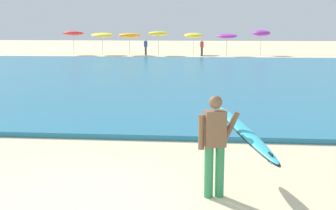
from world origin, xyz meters
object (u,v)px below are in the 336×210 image
(beach_umbrella_4, at_px, (193,35))
(beach_umbrella_2, at_px, (130,35))
(surfer_with_board, at_px, (229,137))
(beachgoer_near_row_mid, at_px, (202,47))
(beach_umbrella_3, at_px, (158,34))
(beachgoer_near_row_left, at_px, (146,47))
(beach_umbrella_0, at_px, (73,33))
(beach_umbrella_5, at_px, (227,36))
(beach_umbrella_6, at_px, (261,33))
(beach_umbrella_1, at_px, (102,35))

(beach_umbrella_4, bearing_deg, beach_umbrella_2, -166.88)
(surfer_with_board, height_order, beach_umbrella_4, beach_umbrella_4)
(beach_umbrella_4, relative_size, beachgoer_near_row_mid, 1.41)
(beach_umbrella_2, height_order, beach_umbrella_3, beach_umbrella_3)
(beach_umbrella_2, height_order, beachgoer_near_row_left, beach_umbrella_2)
(beachgoer_near_row_mid, bearing_deg, beach_umbrella_0, 176.12)
(beach_umbrella_5, relative_size, beach_umbrella_6, 0.86)
(surfer_with_board, distance_m, beach_umbrella_3, 36.03)
(beachgoer_near_row_mid, bearing_deg, beachgoer_near_row_left, 172.06)
(beach_umbrella_0, xyz_separation_m, beach_umbrella_5, (15.24, -0.53, -0.23))
(beach_umbrella_0, bearing_deg, beach_umbrella_2, 0.32)
(beach_umbrella_0, xyz_separation_m, beachgoer_near_row_mid, (12.87, -0.87, -1.29))
(beach_umbrella_0, height_order, beach_umbrella_1, beach_umbrella_0)
(beach_umbrella_1, xyz_separation_m, beach_umbrella_5, (12.37, -0.86, -0.05))
(surfer_with_board, bearing_deg, beachgoer_near_row_left, 100.26)
(beachgoer_near_row_left, bearing_deg, beach_umbrella_3, 4.26)
(beach_umbrella_5, bearing_deg, beachgoer_near_row_mid, -171.71)
(beach_umbrella_1, bearing_deg, surfer_with_board, -73.18)
(beach_umbrella_6, height_order, beachgoer_near_row_mid, beach_umbrella_6)
(beach_umbrella_4, bearing_deg, beach_umbrella_3, -156.23)
(surfer_with_board, bearing_deg, beach_umbrella_4, 92.75)
(beach_umbrella_1, relative_size, beach_umbrella_6, 0.90)
(beach_umbrella_5, xyz_separation_m, beachgoer_near_row_mid, (-2.38, -0.35, -1.07))
(beach_umbrella_3, relative_size, beach_umbrella_6, 0.95)
(beach_umbrella_1, distance_m, beach_umbrella_2, 2.83)
(beach_umbrella_2, relative_size, beachgoer_near_row_mid, 1.42)
(beach_umbrella_2, distance_m, beach_umbrella_3, 2.87)
(beach_umbrella_1, relative_size, beachgoer_near_row_left, 1.45)
(surfer_with_board, xyz_separation_m, beach_umbrella_6, (4.91, 36.69, 1.14))
(beach_umbrella_3, bearing_deg, beach_umbrella_4, 23.77)
(beach_umbrella_4, bearing_deg, surfer_with_board, -87.25)
(beach_umbrella_2, bearing_deg, beach_umbrella_5, -3.34)
(beach_umbrella_2, xyz_separation_m, beachgoer_near_row_mid, (7.17, -0.90, -1.09))
(beach_umbrella_1, bearing_deg, beach_umbrella_4, 7.30)
(beach_umbrella_0, bearing_deg, beachgoer_near_row_mid, -3.88)
(beach_umbrella_1, bearing_deg, beachgoer_near_row_mid, -6.86)
(beach_umbrella_0, distance_m, beach_umbrella_3, 8.56)
(beach_umbrella_1, relative_size, beach_umbrella_2, 1.02)
(beach_umbrella_6, bearing_deg, beach_umbrella_4, 176.12)
(beach_umbrella_6, relative_size, beachgoer_near_row_left, 1.60)
(beach_umbrella_6, height_order, beachgoer_near_row_left, beach_umbrella_6)
(surfer_with_board, xyz_separation_m, beach_umbrella_2, (-8.06, 35.68, 0.90))
(beach_umbrella_2, distance_m, beachgoer_near_row_left, 1.96)
(beach_umbrella_3, bearing_deg, beach_umbrella_0, 179.96)
(beach_umbrella_3, height_order, beach_umbrella_4, beach_umbrella_3)
(beach_umbrella_0, bearing_deg, surfer_with_board, -68.91)
(beach_umbrella_4, xyz_separation_m, beach_umbrella_6, (6.70, -0.45, 0.25))
(beach_umbrella_0, height_order, beach_umbrella_5, beach_umbrella_0)
(beach_umbrella_5, bearing_deg, surfer_with_board, -92.44)
(beach_umbrella_4, bearing_deg, beach_umbrella_1, -172.70)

